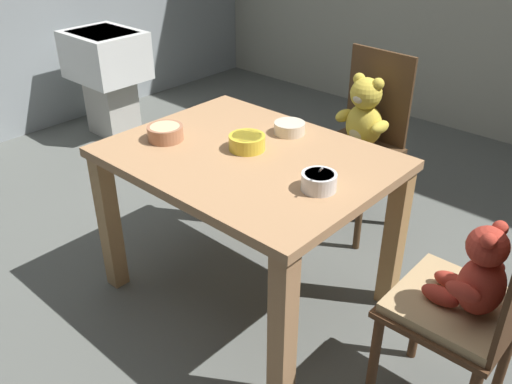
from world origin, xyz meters
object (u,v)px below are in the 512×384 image
at_px(teddy_chair_near_right, 471,296).
at_px(porridge_bowl_yellow_center, 247,142).
at_px(dining_table, 248,180).
at_px(teddy_chair_far_center, 363,126).
at_px(porridge_bowl_white_near_right, 319,181).
at_px(sink_basin, 107,68).
at_px(porridge_bowl_cream_far_center, 290,128).
at_px(porridge_bowl_terracotta_near_left, 165,133).

relative_size(teddy_chair_near_right, porridge_bowl_yellow_center, 6.23).
relative_size(dining_table, teddy_chair_far_center, 1.19).
xyz_separation_m(teddy_chair_near_right, porridge_bowl_white_near_right, (-0.60, -0.03, 0.21)).
distance_m(dining_table, sink_basin, 2.16).
height_order(dining_table, teddy_chair_near_right, teddy_chair_near_right).
bearing_deg(sink_basin, porridge_bowl_cream_far_center, -11.33).
bearing_deg(teddy_chair_far_center, teddy_chair_near_right, 50.36).
distance_m(teddy_chair_far_center, teddy_chair_near_right, 1.31).
bearing_deg(teddy_chair_near_right, dining_table, -1.57).
distance_m(dining_table, teddy_chair_far_center, 0.86).
height_order(teddy_chair_near_right, porridge_bowl_cream_far_center, teddy_chair_near_right).
height_order(porridge_bowl_white_near_right, sink_basin, porridge_bowl_white_near_right).
xyz_separation_m(porridge_bowl_yellow_center, sink_basin, (-2.02, 0.66, -0.25)).
bearing_deg(dining_table, sink_basin, 161.49).
bearing_deg(porridge_bowl_terracotta_near_left, porridge_bowl_white_near_right, 6.85).
bearing_deg(dining_table, porridge_bowl_cream_far_center, 91.11).
height_order(dining_table, porridge_bowl_cream_far_center, porridge_bowl_cream_far_center).
xyz_separation_m(dining_table, porridge_bowl_cream_far_center, (-0.01, 0.28, 0.15)).
bearing_deg(teddy_chair_near_right, porridge_bowl_yellow_center, -3.27).
relative_size(dining_table, sink_basin, 1.48).
bearing_deg(sink_basin, porridge_bowl_terracotta_near_left, -25.93).
distance_m(dining_table, porridge_bowl_cream_far_center, 0.32).
height_order(porridge_bowl_yellow_center, porridge_bowl_cream_far_center, porridge_bowl_yellow_center).
distance_m(porridge_bowl_terracotta_near_left, sink_basin, 1.90).
bearing_deg(porridge_bowl_cream_far_center, teddy_chair_far_center, 87.74).
relative_size(teddy_chair_near_right, porridge_bowl_terracotta_near_left, 6.15).
height_order(dining_table, teddy_chair_far_center, teddy_chair_far_center).
height_order(teddy_chair_far_center, porridge_bowl_terracotta_near_left, teddy_chair_far_center).
relative_size(porridge_bowl_terracotta_near_left, porridge_bowl_white_near_right, 1.19).
bearing_deg(dining_table, porridge_bowl_white_near_right, -6.45).
distance_m(porridge_bowl_cream_far_center, sink_basin, 2.10).
distance_m(dining_table, porridge_bowl_white_near_right, 0.43).
relative_size(dining_table, porridge_bowl_terracotta_near_left, 7.32).
distance_m(teddy_chair_near_right, porridge_bowl_cream_far_center, 1.06).
bearing_deg(dining_table, teddy_chair_far_center, 88.82).
relative_size(dining_table, teddy_chair_near_right, 1.19).
relative_size(porridge_bowl_terracotta_near_left, sink_basin, 0.20).
distance_m(teddy_chair_far_center, porridge_bowl_yellow_center, 0.85).
xyz_separation_m(dining_table, teddy_chair_far_center, (0.02, 0.86, -0.02)).
bearing_deg(teddy_chair_far_center, porridge_bowl_terracotta_near_left, -18.26).
height_order(teddy_chair_near_right, porridge_bowl_yellow_center, teddy_chair_near_right).
bearing_deg(teddy_chair_far_center, porridge_bowl_cream_far_center, 0.26).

